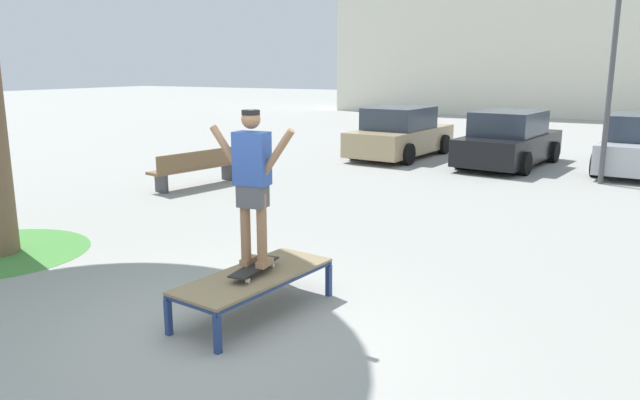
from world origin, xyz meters
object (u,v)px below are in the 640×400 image
at_px(skate_box, 254,278).
at_px(park_bench, 198,167).
at_px(light_post, 618,13).
at_px(car_black, 509,141).
at_px(skater, 252,178).
at_px(car_tan, 400,134).
at_px(skateboard, 255,267).

relative_size(skate_box, park_bench, 0.81).
bearing_deg(skate_box, light_post, 74.89).
bearing_deg(car_black, light_post, -33.92).
xyz_separation_m(skater, park_bench, (-5.31, 5.41, -1.08)).
bearing_deg(car_tan, skate_box, -76.15).
bearing_deg(skater, car_black, 88.69).
bearing_deg(car_tan, light_post, -17.52).
bearing_deg(skater, skateboard, -84.65).
height_order(car_tan, park_bench, car_tan).
relative_size(skateboard, car_black, 0.19).
height_order(skate_box, car_black, car_black).
distance_m(skate_box, car_tan, 12.32).
xyz_separation_m(skate_box, park_bench, (-5.31, 5.42, 0.03)).
height_order(skateboard, park_bench, park_bench).
bearing_deg(light_post, skater, -105.12).
relative_size(skateboard, car_tan, 0.19).
xyz_separation_m(skateboard, park_bench, (-5.31, 5.41, -0.09)).
bearing_deg(skateboard, skater, 95.35).
xyz_separation_m(skate_box, light_post, (2.74, 10.16, 3.41)).
distance_m(skate_box, skateboard, 0.12).
relative_size(car_tan, car_black, 0.99).
relative_size(skate_box, skater, 1.17).
xyz_separation_m(park_bench, light_post, (8.06, 4.74, 3.38)).
relative_size(skateboard, park_bench, 0.33).
relative_size(skateboard, skater, 0.48).
distance_m(skate_box, skater, 1.12).
distance_m(skateboard, car_black, 11.82).
bearing_deg(car_black, skate_box, -91.31).
height_order(skateboard, light_post, light_post).
bearing_deg(park_bench, light_post, 30.49).
height_order(car_tan, car_black, same).
xyz_separation_m(skater, car_tan, (-2.95, 11.95, -0.84)).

